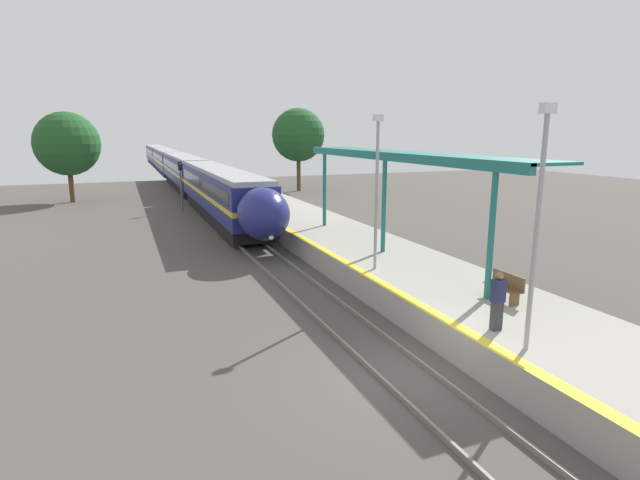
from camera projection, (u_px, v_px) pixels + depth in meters
ground_plane at (404, 375)px, 13.23m from camera, size 120.00×120.00×0.00m
rail_left at (380, 378)px, 12.96m from camera, size 0.08×90.00×0.15m
rail_right at (427, 368)px, 13.48m from camera, size 0.08×90.00×0.15m
train at (175, 165)px, 65.33m from camera, size 2.73×91.37×3.78m
platform_right at (525, 335)px, 14.59m from camera, size 4.94×64.00×1.04m
platform_bench at (505, 286)px, 15.95m from camera, size 0.44×1.43×0.89m
person_waiting at (498, 300)px, 13.45m from camera, size 0.36×0.22×1.65m
railway_signal at (181, 181)px, 40.38m from camera, size 0.28×0.28×4.03m
lamppost_near at (538, 216)px, 11.72m from camera, size 0.36×0.20×5.94m
lamppost_mid at (377, 184)px, 19.04m from camera, size 0.36×0.20×5.94m
station_canopy at (397, 159)px, 21.93m from camera, size 2.02×17.04×4.45m
background_tree_left at (67, 144)px, 45.05m from camera, size 5.72×5.72×8.18m
background_tree_right at (298, 135)px, 54.02m from camera, size 5.71×5.71×8.92m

